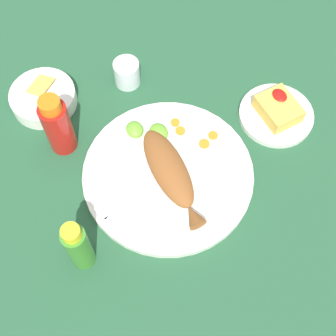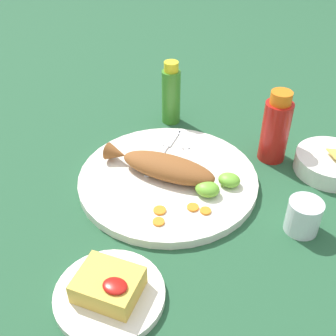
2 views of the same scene
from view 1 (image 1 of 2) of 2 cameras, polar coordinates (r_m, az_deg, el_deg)
ground_plane at (r=1.01m, az=-0.00°, el=-1.01°), size 4.00×4.00×0.00m
main_plate at (r=1.00m, az=-0.00°, el=-0.78°), size 0.37×0.37×0.02m
fried_fish at (r=0.97m, az=0.28°, el=-0.51°), size 0.24×0.08×0.04m
fork_near at (r=0.96m, az=-3.36°, el=-4.52°), size 0.02×0.19×0.00m
fork_far at (r=0.98m, az=-5.08°, el=-2.51°), size 0.09×0.17×0.00m
carrot_slice_near at (r=1.03m, az=4.44°, el=2.96°), size 0.02×0.02×0.00m
carrot_slice_mid at (r=1.04m, az=5.52°, el=3.97°), size 0.02×0.02×0.00m
carrot_slice_far at (r=1.05m, az=0.88°, el=5.57°), size 0.02×0.02×0.00m
carrot_slice_extra at (r=1.04m, az=1.51°, el=4.56°), size 0.02×0.02×0.00m
lime_wedge_main at (r=1.03m, az=-1.15°, el=4.35°), size 0.05×0.04×0.03m
lime_wedge_side at (r=1.03m, az=-4.08°, el=4.69°), size 0.04×0.04×0.02m
hot_sauce_bottle_red at (r=1.01m, az=-13.32°, el=5.05°), size 0.06×0.06×0.16m
hot_sauce_bottle_green at (r=0.89m, az=-10.89°, el=-9.37°), size 0.05×0.05×0.16m
salt_cup at (r=1.13m, az=-5.01°, el=11.32°), size 0.06×0.06×0.06m
side_plate_fries at (r=1.11m, az=13.03°, el=6.30°), size 0.17×0.17×0.01m
fries_pile at (r=1.09m, az=13.30°, el=7.09°), size 0.09×0.08×0.04m
guacamole_bowl at (r=1.13m, az=-14.97°, el=8.32°), size 0.15×0.15×0.05m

